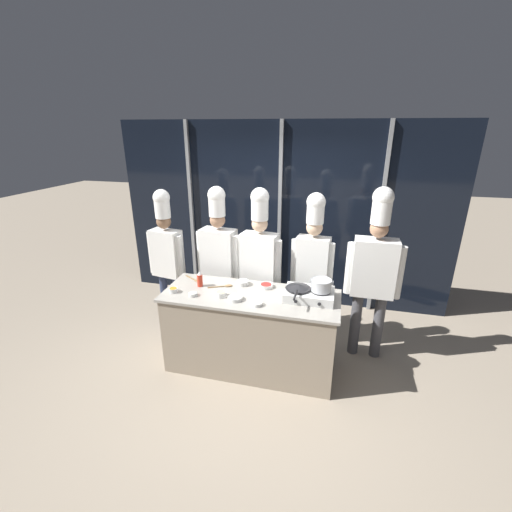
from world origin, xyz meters
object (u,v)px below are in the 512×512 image
(serving_spoon_solid, at_px, (195,280))
(prep_bowl_ginger, at_px, (221,294))
(chef_head, at_px, (166,251))
(chef_pastry, at_px, (312,259))
(prep_bowl_bell_pepper, at_px, (266,285))
(chef_apprentice, at_px, (374,267))
(portable_stove, at_px, (309,294))
(stock_pot, at_px, (321,285))
(chef_sous, at_px, (219,253))
(prep_bowl_bean_sprouts, at_px, (193,294))
(serving_spoon_slotted, at_px, (225,286))
(frying_pan, at_px, (298,286))
(prep_bowl_onion, at_px, (257,304))
(chef_line, at_px, (259,258))
(prep_bowl_chicken, at_px, (235,298))
(prep_bowl_rice, at_px, (243,282))
(squeeze_bottle_chili, at_px, (200,279))
(prep_bowl_carrots, at_px, (173,290))

(serving_spoon_solid, bearing_deg, prep_bowl_ginger, -35.75)
(chef_head, relative_size, chef_pastry, 0.98)
(prep_bowl_bell_pepper, height_order, chef_apprentice, chef_apprentice)
(portable_stove, distance_m, stock_pot, 0.17)
(prep_bowl_bell_pepper, bearing_deg, chef_sous, 149.53)
(prep_bowl_bean_sprouts, relative_size, chef_pastry, 0.05)
(chef_apprentice, bearing_deg, serving_spoon_slotted, 15.44)
(stock_pot, relative_size, chef_head, 0.12)
(stock_pot, distance_m, chef_head, 2.08)
(serving_spoon_slotted, relative_size, serving_spoon_solid, 1.12)
(frying_pan, relative_size, prep_bowl_onion, 4.32)
(prep_bowl_ginger, bearing_deg, chef_apprentice, 22.91)
(portable_stove, height_order, prep_bowl_onion, portable_stove)
(frying_pan, relative_size, chef_pastry, 0.24)
(chef_line, relative_size, chef_apprentice, 0.97)
(prep_bowl_bell_pepper, bearing_deg, prep_bowl_chicken, -124.34)
(portable_stove, xyz_separation_m, chef_apprentice, (0.66, 0.49, 0.18))
(prep_bowl_onion, bearing_deg, portable_stove, 28.72)
(prep_bowl_rice, height_order, chef_apprentice, chef_apprentice)
(squeeze_bottle_chili, relative_size, prep_bowl_ginger, 1.54)
(chef_head, bearing_deg, prep_bowl_carrots, 131.45)
(prep_bowl_ginger, distance_m, chef_pastry, 1.16)
(stock_pot, distance_m, chef_pastry, 0.58)
(prep_bowl_chicken, xyz_separation_m, prep_bowl_rice, (-0.03, 0.37, 0.01))
(frying_pan, distance_m, chef_pastry, 0.57)
(serving_spoon_slotted, xyz_separation_m, chef_head, (-0.95, 0.46, 0.18))
(prep_bowl_bean_sprouts, distance_m, prep_bowl_carrots, 0.24)
(serving_spoon_slotted, relative_size, chef_pastry, 0.14)
(prep_bowl_carrots, bearing_deg, frying_pan, 8.64)
(frying_pan, bearing_deg, prep_bowl_carrots, -171.36)
(squeeze_bottle_chili, bearing_deg, chef_sous, 87.17)
(squeeze_bottle_chili, distance_m, prep_bowl_ginger, 0.37)
(serving_spoon_slotted, bearing_deg, frying_pan, -4.94)
(portable_stove, distance_m, prep_bowl_bean_sprouts, 1.23)
(prep_bowl_bean_sprouts, distance_m, serving_spoon_slotted, 0.40)
(squeeze_bottle_chili, bearing_deg, prep_bowl_carrots, -136.08)
(prep_bowl_ginger, xyz_separation_m, chef_apprentice, (1.57, 0.66, 0.20))
(serving_spoon_solid, height_order, chef_head, chef_head)
(portable_stove, height_order, stock_pot, stock_pot)
(squeeze_bottle_chili, relative_size, prep_bowl_onion, 1.67)
(prep_bowl_bean_sprouts, xyz_separation_m, chef_pastry, (1.18, 0.79, 0.21))
(prep_bowl_carrots, bearing_deg, serving_spoon_solid, 73.04)
(prep_bowl_bean_sprouts, xyz_separation_m, chef_sous, (0.01, 0.80, 0.18))
(squeeze_bottle_chili, bearing_deg, prep_bowl_bell_pepper, 11.44)
(prep_bowl_onion, height_order, chef_head, chef_head)
(prep_bowl_ginger, relative_size, chef_head, 0.06)
(frying_pan, xyz_separation_m, chef_line, (-0.54, 0.52, 0.08))
(prep_bowl_bean_sprouts, distance_m, chef_head, 1.04)
(prep_bowl_carrots, xyz_separation_m, serving_spoon_solid, (0.10, 0.34, -0.02))
(prep_bowl_ginger, distance_m, prep_bowl_rice, 0.36)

